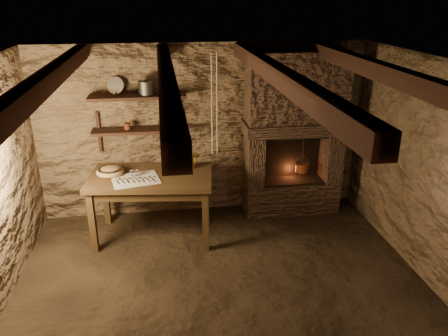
{
  "coord_description": "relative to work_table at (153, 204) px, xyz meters",
  "views": [
    {
      "loc": [
        -0.56,
        -3.81,
        3.01
      ],
      "look_at": [
        0.14,
        0.9,
        1.08
      ],
      "focal_mm": 35.0,
      "sensor_mm": 36.0,
      "label": 1
    }
  ],
  "objects": [
    {
      "name": "floor",
      "position": [
        0.73,
        -1.3,
        -0.47
      ],
      "size": [
        4.5,
        4.5,
        0.0
      ],
      "primitive_type": "plane",
      "color": "black",
      "rests_on": "ground"
    },
    {
      "name": "back_wall",
      "position": [
        0.73,
        0.7,
        0.73
      ],
      "size": [
        4.5,
        0.04,
        2.4
      ],
      "primitive_type": "cube",
      "color": "#4B3623",
      "rests_on": "floor"
    },
    {
      "name": "right_wall",
      "position": [
        2.98,
        -1.3,
        0.73
      ],
      "size": [
        0.04,
        4.0,
        2.4
      ],
      "primitive_type": "cube",
      "color": "#4B3623",
      "rests_on": "floor"
    },
    {
      "name": "ceiling",
      "position": [
        0.73,
        -1.3,
        1.93
      ],
      "size": [
        4.5,
        4.0,
        0.04
      ],
      "primitive_type": "cube",
      "color": "black",
      "rests_on": "back_wall"
    },
    {
      "name": "beam_far_left",
      "position": [
        -0.77,
        -1.3,
        1.84
      ],
      "size": [
        0.14,
        3.95,
        0.16
      ],
      "primitive_type": "cube",
      "color": "black",
      "rests_on": "ceiling"
    },
    {
      "name": "beam_mid_left",
      "position": [
        0.23,
        -1.3,
        1.84
      ],
      "size": [
        0.14,
        3.95,
        0.16
      ],
      "primitive_type": "cube",
      "color": "black",
      "rests_on": "ceiling"
    },
    {
      "name": "beam_mid_right",
      "position": [
        1.23,
        -1.3,
        1.84
      ],
      "size": [
        0.14,
        3.95,
        0.16
      ],
      "primitive_type": "cube",
      "color": "black",
      "rests_on": "ceiling"
    },
    {
      "name": "beam_far_right",
      "position": [
        2.23,
        -1.3,
        1.84
      ],
      "size": [
        0.14,
        3.95,
        0.16
      ],
      "primitive_type": "cube",
      "color": "black",
      "rests_on": "ceiling"
    },
    {
      "name": "shelf_lower",
      "position": [
        -0.12,
        0.54,
        0.83
      ],
      "size": [
        1.25,
        0.3,
        0.04
      ],
      "primitive_type": "cube",
      "color": "black",
      "rests_on": "back_wall"
    },
    {
      "name": "shelf_upper",
      "position": [
        -0.12,
        0.54,
        1.28
      ],
      "size": [
        1.25,
        0.3,
        0.04
      ],
      "primitive_type": "cube",
      "color": "black",
      "rests_on": "back_wall"
    },
    {
      "name": "hearth",
      "position": [
        1.98,
        0.47,
        0.76
      ],
      "size": [
        1.43,
        0.51,
        2.3
      ],
      "color": "#3E2A1F",
      "rests_on": "floor"
    },
    {
      "name": "work_table",
      "position": [
        0.0,
        0.0,
        0.0
      ],
      "size": [
        1.62,
        1.05,
        0.87
      ],
      "rotation": [
        0.0,
        0.0,
        -0.12
      ],
      "color": "#372513",
      "rests_on": "floor"
    },
    {
      "name": "linen_cloth",
      "position": [
        -0.18,
        -0.12,
        0.41
      ],
      "size": [
        0.63,
        0.55,
        0.01
      ],
      "primitive_type": "cube",
      "rotation": [
        0.0,
        0.0,
        0.2
      ],
      "color": "beige",
      "rests_on": "work_table"
    },
    {
      "name": "pewter_cutlery_row",
      "position": [
        -0.18,
        -0.14,
        0.42
      ],
      "size": [
        0.49,
        0.27,
        0.01
      ],
      "primitive_type": null,
      "rotation": [
        0.0,
        0.0,
        0.2
      ],
      "color": "gray",
      "rests_on": "linen_cloth"
    },
    {
      "name": "drinking_glasses",
      "position": [
        -0.16,
        -0.01,
        0.45
      ],
      "size": [
        0.18,
        0.05,
        0.07
      ],
      "primitive_type": null,
      "color": "white",
      "rests_on": "linen_cloth"
    },
    {
      "name": "stoneware_jug",
      "position": [
        0.51,
        0.17,
        0.59
      ],
      "size": [
        0.14,
        0.14,
        0.44
      ],
      "rotation": [
        0.0,
        0.0,
        0.1
      ],
      "color": "#94611C",
      "rests_on": "work_table"
    },
    {
      "name": "wooden_bowl",
      "position": [
        -0.5,
        0.09,
        0.44
      ],
      "size": [
        0.45,
        0.45,
        0.12
      ],
      "primitive_type": "ellipsoid",
      "rotation": [
        0.0,
        0.0,
        -0.42
      ],
      "color": "#A17546",
      "rests_on": "work_table"
    },
    {
      "name": "iron_stockpot",
      "position": [
        0.01,
        0.54,
        1.38
      ],
      "size": [
        0.26,
        0.26,
        0.16
      ],
      "primitive_type": "cylinder",
      "rotation": [
        0.0,
        0.0,
        -0.28
      ],
      "color": "#302E2A",
      "rests_on": "shelf_upper"
    },
    {
      "name": "tin_pan",
      "position": [
        -0.39,
        0.64,
        1.41
      ],
      "size": [
        0.25,
        0.17,
        0.22
      ],
      "primitive_type": "cylinder",
      "rotation": [
        1.26,
        0.0,
        -0.32
      ],
      "color": "#9A9A95",
      "rests_on": "shelf_upper"
    },
    {
      "name": "small_kettle",
      "position": [
        0.23,
        0.54,
        0.91
      ],
      "size": [
        0.2,
        0.17,
        0.17
      ],
      "primitive_type": null,
      "rotation": [
        0.0,
        0.0,
        0.33
      ],
      "color": "#9A9A95",
      "rests_on": "shelf_lower"
    },
    {
      "name": "rusty_tin",
      "position": [
        -0.28,
        0.54,
        0.89
      ],
      "size": [
        0.1,
        0.1,
        0.08
      ],
      "primitive_type": "cylinder",
      "rotation": [
        0.0,
        0.0,
        0.24
      ],
      "color": "#511C10",
      "rests_on": "shelf_lower"
    },
    {
      "name": "red_pot",
      "position": [
        2.11,
        0.42,
        0.22
      ],
      "size": [
        0.2,
        0.18,
        0.54
      ],
      "rotation": [
        0.0,
        0.0,
        -0.05
      ],
      "color": "maroon",
      "rests_on": "hearth"
    },
    {
      "name": "hanging_ropes",
      "position": [
        0.78,
        -0.25,
        1.33
      ],
      "size": [
        0.08,
        0.08,
        1.2
      ],
      "primitive_type": null,
      "color": "beige",
      "rests_on": "ceiling"
    }
  ]
}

